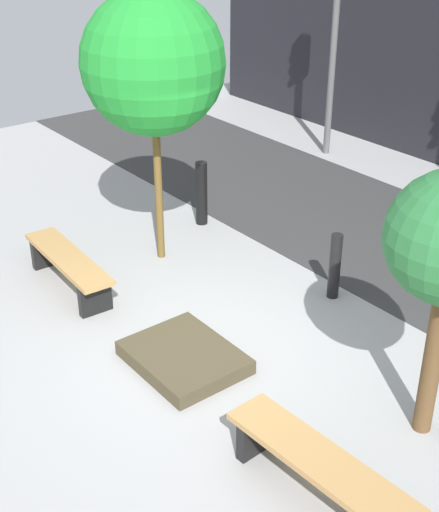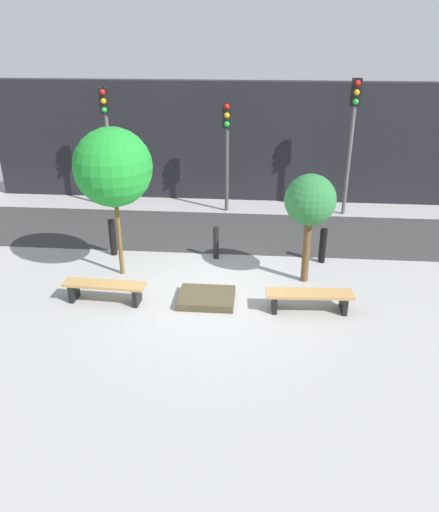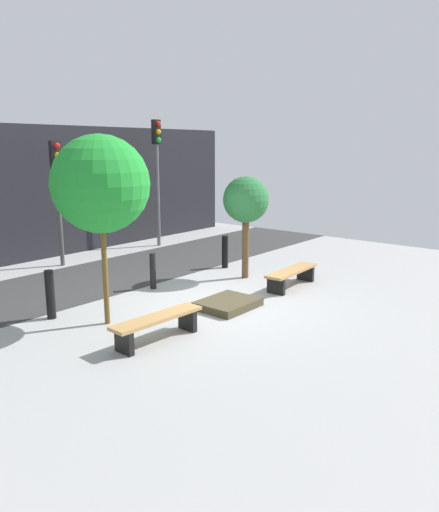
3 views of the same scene
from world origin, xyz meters
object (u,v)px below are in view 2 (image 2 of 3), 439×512
object	(u,v)px
bench_right	(309,297)
traffic_light_west	(107,127)
bollard_center	(323,246)
tree_behind_left_bench	(113,168)
bench_left	(105,288)
bollard_far_left	(113,237)
planter_bed	(206,298)
bollard_left	(216,243)
tree_behind_right_bench	(310,201)
traffic_light_mid_west	(227,137)
traffic_light_mid_east	(353,124)

from	to	relation	value
bench_right	traffic_light_west	bearing A→B (deg)	131.20
bollard_center	tree_behind_left_bench	bearing A→B (deg)	-167.62
bench_left	bollard_far_left	world-z (taller)	bollard_far_left
tree_behind_left_bench	bollard_far_left	bearing A→B (deg)	115.42
planter_bed	bollard_left	world-z (taller)	bollard_left
tree_behind_left_bench	tree_behind_right_bench	world-z (taller)	tree_behind_left_bench
traffic_light_mid_west	bollard_far_left	bearing A→B (deg)	-126.20
bollard_center	traffic_light_mid_west	distance (m)	4.99
bench_left	bench_right	xyz separation A→B (m)	(4.40, -0.00, -0.01)
bollard_left	bench_left	bearing A→B (deg)	-131.81
bench_right	traffic_light_mid_west	world-z (taller)	traffic_light_mid_west
tree_behind_right_bench	bollard_far_left	size ratio (longest dim) A/B	2.67
bench_right	bollard_left	bearing A→B (deg)	128.97
bench_left	bollard_center	distance (m)	5.50
tree_behind_left_bench	bench_left	bearing A→B (deg)	-90.00
planter_bed	bollard_far_left	world-z (taller)	bollard_far_left
bollard_left	traffic_light_west	distance (m)	5.73
bollard_far_left	traffic_light_west	bearing A→B (deg)	105.83
bench_left	traffic_light_west	xyz separation A→B (m)	(-1.56, 6.17, 2.30)
tree_behind_left_bench	bollard_center	xyz separation A→B (m)	(4.91, 1.08, -2.18)
bench_right	bollard_center	xyz separation A→B (m)	(0.51, 2.46, 0.14)
tree_behind_right_bench	bench_left	bearing A→B (deg)	-162.57
tree_behind_left_bench	traffic_light_mid_east	world-z (taller)	traffic_light_mid_east
tree_behind_left_bench	tree_behind_right_bench	distance (m)	4.45
bollard_center	traffic_light_west	size ratio (longest dim) A/B	0.24
bollard_left	traffic_light_mid_west	size ratio (longest dim) A/B	0.25
bench_left	bollard_left	xyz separation A→B (m)	(2.20, 2.46, 0.10)
bench_right	bollard_left	size ratio (longest dim) A/B	2.15
bench_left	traffic_light_mid_east	world-z (taller)	traffic_light_mid_east
traffic_light_mid_east	bench_left	bearing A→B (deg)	-134.04
bench_right	planter_bed	size ratio (longest dim) A/B	1.51
bench_right	bollard_far_left	world-z (taller)	bollard_far_left
bench_left	traffic_light_mid_west	bearing A→B (deg)	73.20
planter_bed	bollard_far_left	bearing A→B (deg)	140.20
bollard_far_left	traffic_light_mid_east	xyz separation A→B (m)	(6.48, 3.71, 2.35)
tree_behind_right_bench	traffic_light_mid_west	world-z (taller)	traffic_light_mid_west
planter_bed	bollard_far_left	size ratio (longest dim) A/B	1.26
traffic_light_west	traffic_light_mid_west	distance (m)	3.77
tree_behind_left_bench	bollard_left	size ratio (longest dim) A/B	4.13
planter_bed	tree_behind_right_bench	distance (m)	3.13
bench_left	bollard_left	size ratio (longest dim) A/B	2.12
tree_behind_left_bench	bollard_center	distance (m)	5.48
bollard_left	traffic_light_mid_east	xyz separation A→B (m)	(3.76, 3.71, 2.41)
bench_left	bollard_left	bearing A→B (deg)	51.03
bollard_far_left	traffic_light_mid_west	bearing A→B (deg)	53.80
tree_behind_right_bench	traffic_light_mid_east	xyz separation A→B (m)	(1.56, 4.79, 0.87)
planter_bed	bollard_center	distance (m)	3.55
planter_bed	traffic_light_mid_east	xyz separation A→B (m)	(3.76, 5.97, 2.76)
planter_bed	traffic_light_mid_east	bearing A→B (deg)	57.76
tree_behind_left_bench	traffic_light_west	world-z (taller)	traffic_light_west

